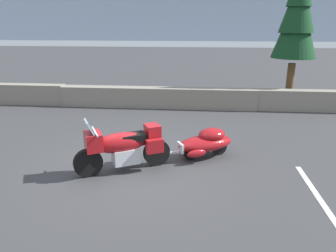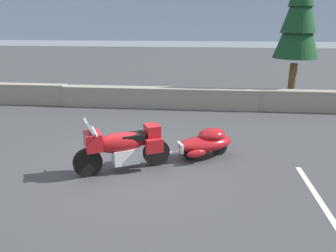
% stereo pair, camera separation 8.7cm
% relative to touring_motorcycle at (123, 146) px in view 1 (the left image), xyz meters
% --- Properties ---
extents(ground_plane, '(80.00, 80.00, 0.00)m').
position_rel_touring_motorcycle_xyz_m(ground_plane, '(0.06, 0.28, -0.62)').
color(ground_plane, '#38383A').
extents(stone_guard_wall, '(24.00, 0.57, 0.87)m').
position_rel_touring_motorcycle_xyz_m(stone_guard_wall, '(-0.02, 6.00, -0.20)').
color(stone_guard_wall, gray).
rests_on(stone_guard_wall, ground).
extents(distant_ridgeline, '(240.00, 80.00, 16.00)m').
position_rel_touring_motorcycle_xyz_m(distant_ridgeline, '(0.06, 96.02, 7.38)').
color(distant_ridgeline, '#99A8BF').
rests_on(distant_ridgeline, ground).
extents(touring_motorcycle, '(2.12, 1.36, 1.33)m').
position_rel_touring_motorcycle_xyz_m(touring_motorcycle, '(0.00, 0.00, 0.00)').
color(touring_motorcycle, black).
rests_on(touring_motorcycle, ground).
extents(car_shaped_trailer, '(2.12, 1.33, 0.76)m').
position_rel_touring_motorcycle_xyz_m(car_shaped_trailer, '(1.94, 1.00, -0.21)').
color(car_shaped_trailer, black).
rests_on(car_shaped_trailer, ground).
extents(pine_tree_tall, '(1.80, 1.80, 6.02)m').
position_rel_touring_motorcycle_xyz_m(pine_tree_tall, '(5.58, 7.10, 3.15)').
color(pine_tree_tall, brown).
rests_on(pine_tree_tall, ground).
extents(parking_stripe_marker, '(0.12, 3.60, 0.01)m').
position_rel_touring_motorcycle_xyz_m(parking_stripe_marker, '(4.19, -1.22, -0.62)').
color(parking_stripe_marker, silver).
rests_on(parking_stripe_marker, ground).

